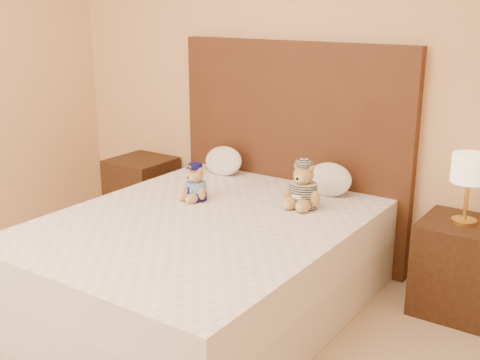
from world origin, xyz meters
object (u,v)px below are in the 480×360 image
at_px(nightstand_left, 142,192).
at_px(pillow_left, 223,159).
at_px(nightstand_right, 459,267).
at_px(teddy_police, 196,182).
at_px(lamp, 469,172).
at_px(teddy_prisoner, 303,185).
at_px(pillow_right, 329,178).
at_px(bed, 203,263).

distance_m(nightstand_left, pillow_left, 0.88).
relative_size(nightstand_right, teddy_police, 2.37).
relative_size(lamp, teddy_police, 1.72).
xyz_separation_m(nightstand_right, teddy_prisoner, (-0.88, -0.29, 0.42)).
bearing_deg(nightstand_right, lamp, 180.00).
xyz_separation_m(lamp, pillow_right, (-0.87, 0.03, -0.19)).
height_order(bed, nightstand_left, same).
distance_m(nightstand_left, pillow_right, 1.68).
xyz_separation_m(teddy_police, pillow_right, (0.64, 0.57, -0.01)).
xyz_separation_m(bed, nightstand_right, (1.25, 0.80, -0.00)).
distance_m(teddy_police, pillow_left, 0.61).
height_order(nightstand_right, teddy_prisoner, teddy_prisoner).
bearing_deg(nightstand_left, pillow_right, 1.05).
xyz_separation_m(lamp, teddy_police, (-1.50, -0.54, -0.18)).
bearing_deg(teddy_police, lamp, 30.84).
xyz_separation_m(nightstand_right, teddy_police, (-1.50, -0.54, 0.39)).
xyz_separation_m(pillow_left, pillow_right, (0.84, 0.00, 0.00)).
xyz_separation_m(bed, pillow_right, (0.38, 0.83, 0.39)).
distance_m(bed, nightstand_left, 1.48).
distance_m(bed, teddy_prisoner, 0.76).
distance_m(nightstand_right, lamp, 0.57).
height_order(teddy_prisoner, pillow_right, teddy_prisoner).
bearing_deg(teddy_police, nightstand_right, 30.84).
relative_size(nightstand_left, lamp, 1.38).
xyz_separation_m(nightstand_right, lamp, (-0.00, 0.00, 0.57)).
bearing_deg(pillow_right, bed, -114.82).
relative_size(pillow_left, pillow_right, 0.97).
height_order(teddy_police, pillow_left, teddy_police).
bearing_deg(bed, nightstand_left, 147.38).
relative_size(teddy_prisoner, pillow_left, 0.92).
height_order(nightstand_left, pillow_left, pillow_left).
height_order(bed, teddy_police, teddy_police).
relative_size(nightstand_left, teddy_police, 2.37).
relative_size(teddy_police, pillow_left, 0.76).
distance_m(teddy_prisoner, pillow_right, 0.32).
xyz_separation_m(nightstand_left, pillow_right, (1.63, 0.03, 0.39)).
relative_size(nightstand_left, nightstand_right, 1.00).
bearing_deg(teddy_police, nightstand_left, 162.51).
relative_size(bed, pillow_right, 6.35).
height_order(nightstand_left, teddy_prisoner, teddy_prisoner).
bearing_deg(teddy_prisoner, pillow_right, 87.67).
relative_size(nightstand_right, lamp, 1.38).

